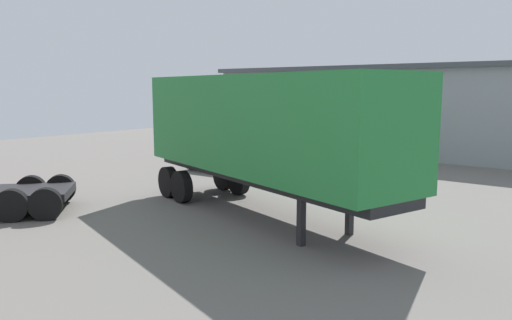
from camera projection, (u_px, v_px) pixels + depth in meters
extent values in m
plane|color=slate|center=(320.00, 233.00, 12.92)|extent=(60.00, 60.00, 0.00)
cube|color=#93999E|center=(494.00, 114.00, 26.77)|extent=(31.35, 8.26, 4.68)
cube|color=#474C51|center=(497.00, 67.00, 26.42)|extent=(31.85, 8.76, 0.25)
cube|color=#4C5156|center=(342.00, 123.00, 27.82)|extent=(3.20, 0.08, 3.60)
cube|color=#28843D|center=(264.00, 124.00, 14.08)|extent=(10.00, 5.29, 2.72)
cube|color=#232326|center=(263.00, 175.00, 14.29)|extent=(9.78, 4.57, 0.24)
cube|color=#232326|center=(350.00, 213.00, 12.69)|extent=(0.20, 0.20, 1.11)
cube|color=#232326|center=(301.00, 223.00, 11.78)|extent=(0.20, 0.20, 1.11)
cylinder|color=black|center=(238.00, 180.00, 17.49)|extent=(1.09, 0.60, 1.05)
cylinder|color=black|center=(182.00, 187.00, 16.25)|extent=(1.09, 0.60, 1.05)
cylinder|color=black|center=(224.00, 176.00, 18.30)|extent=(1.09, 0.60, 1.05)
cylinder|color=black|center=(168.00, 182.00, 17.06)|extent=(1.09, 0.60, 1.05)
cube|color=black|center=(264.00, 123.00, 25.59)|extent=(2.64, 2.54, 2.99)
cube|color=black|center=(262.00, 88.00, 25.17)|extent=(2.19, 1.80, 0.60)
cube|color=black|center=(277.00, 110.00, 26.46)|extent=(2.10, 0.20, 1.08)
cube|color=#232326|center=(229.00, 156.00, 23.33)|extent=(2.21, 3.75, 0.24)
cylinder|color=#B2B2B7|center=(220.00, 156.00, 24.40)|extent=(0.62, 1.13, 0.56)
cylinder|color=black|center=(253.00, 149.00, 26.91)|extent=(0.35, 0.92, 0.90)
cylinder|color=black|center=(288.00, 152.00, 25.68)|extent=(0.35, 0.92, 0.90)
cylinder|color=black|center=(205.00, 157.00, 23.62)|extent=(0.35, 0.92, 0.90)
cylinder|color=black|center=(243.00, 161.00, 22.39)|extent=(0.35, 0.92, 0.90)
cylinder|color=black|center=(192.00, 160.00, 22.88)|extent=(0.35, 0.92, 0.90)
cylinder|color=black|center=(230.00, 164.00, 21.65)|extent=(0.35, 0.92, 0.90)
cube|color=#232326|center=(5.00, 194.00, 14.87)|extent=(3.98, 4.14, 0.24)
cylinder|color=black|center=(11.00, 206.00, 13.91)|extent=(0.84, 0.89, 0.93)
cylinder|color=black|center=(31.00, 190.00, 16.05)|extent=(0.84, 0.89, 0.93)
cylinder|color=black|center=(46.00, 204.00, 14.08)|extent=(0.84, 0.89, 0.93)
cylinder|color=black|center=(61.00, 189.00, 16.21)|extent=(0.84, 0.89, 0.93)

